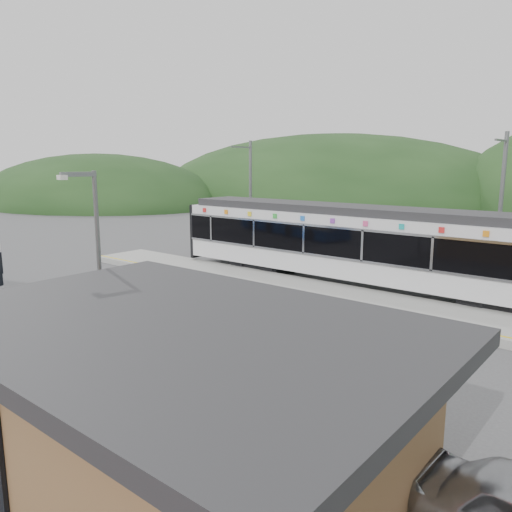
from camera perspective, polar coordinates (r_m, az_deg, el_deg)
The scene contains 9 objects.
ground at distance 20.00m, azimuth -1.10°, elevation -5.96°, with size 120.00×120.00×0.00m, color #4C4C4F.
hills at distance 21.59m, azimuth 21.15°, elevation -5.45°, with size 146.00×149.00×26.00m.
platform at distance 22.48m, azimuth 4.38°, elevation -3.72°, with size 26.00×3.20×0.30m, color #9E9E99.
yellow_line at distance 21.42m, azimuth 2.38°, elevation -4.00°, with size 26.00×0.10×0.01m, color yellow.
train at distance 23.28m, azimuth 12.68°, elevation 1.36°, with size 20.44×3.01×3.74m.
catenary_mast_west at distance 30.30m, azimuth -0.68°, elevation 6.72°, with size 0.18×1.80×7.00m.
catenary_mast_east at distance 23.85m, azimuth 26.10°, elevation 4.59°, with size 0.18×1.80×7.00m.
station_shelter at distance 9.49m, azimuth -9.24°, elevation -15.48°, with size 9.20×6.20×3.00m.
lamp_post at distance 14.16m, azimuth -17.94°, elevation 0.31°, with size 0.38×1.01×5.50m.
Camera 1 is at (12.47, -14.57, 5.70)m, focal length 35.00 mm.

